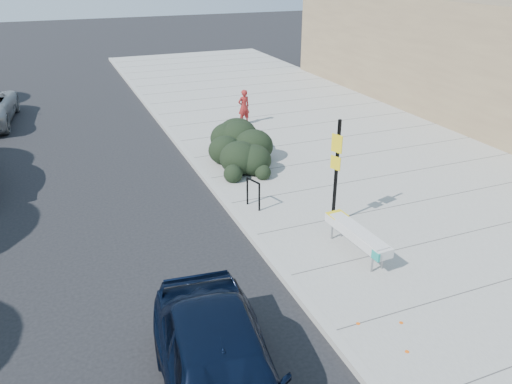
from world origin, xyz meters
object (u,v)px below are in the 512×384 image
bench (357,234)px  bike_rack (253,191)px  sign_post (336,167)px  sedan_navy (221,374)px  pedestrian (244,107)px

bench → bike_rack: size_ratio=2.56×
sign_post → bike_rack: bearing=113.6°
bench → sedan_navy: size_ratio=0.47×
bike_rack → pedestrian: bearing=53.7°
bike_rack → sign_post: 2.60m
sign_post → sedan_navy: 6.69m
sedan_navy → pedestrian: 15.17m
sign_post → sedan_navy: bearing=-155.3°
sedan_navy → bench: bearing=41.4°
bench → sedan_navy: 5.46m
bench → sign_post: (0.24, 1.52, 1.12)m
bike_rack → bench: bearing=-84.1°
bench → pedestrian: size_ratio=1.47×
pedestrian → bench: bearing=74.9°
pedestrian → sign_post: bearing=75.2°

